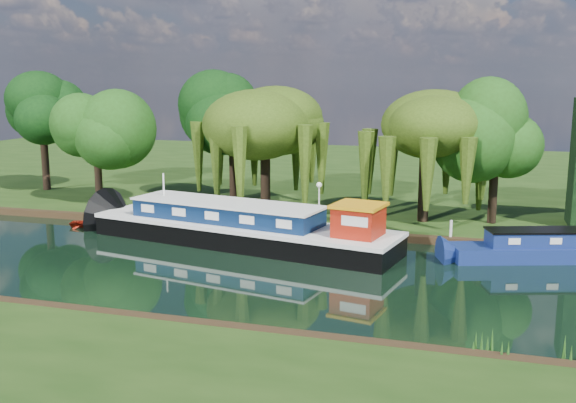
% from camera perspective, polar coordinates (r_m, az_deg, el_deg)
% --- Properties ---
extents(ground, '(120.00, 120.00, 0.00)m').
position_cam_1_polar(ground, '(32.63, -2.54, -6.23)').
color(ground, black).
extents(far_bank, '(120.00, 52.00, 0.45)m').
position_cam_1_polar(far_bank, '(64.98, 7.28, 2.41)').
color(far_bank, '#19330E').
rests_on(far_bank, ground).
extents(dutch_barge, '(19.41, 7.79, 4.00)m').
position_cam_1_polar(dutch_barge, '(37.75, -3.94, -2.34)').
color(dutch_barge, black).
rests_on(dutch_barge, ground).
extents(narrowboat, '(12.53, 5.82, 1.82)m').
position_cam_1_polar(narrowboat, '(37.64, 23.69, -3.81)').
color(narrowboat, navy).
rests_on(narrowboat, ground).
extents(red_dinghy, '(3.28, 2.67, 0.60)m').
position_cam_1_polar(red_dinghy, '(44.40, -16.97, -2.12)').
color(red_dinghy, maroon).
rests_on(red_dinghy, ground).
extents(willow_left, '(6.82, 6.82, 8.17)m').
position_cam_1_polar(willow_left, '(45.26, -2.05, 6.75)').
color(willow_left, black).
rests_on(willow_left, far_bank).
extents(willow_right, '(6.26, 6.26, 7.63)m').
position_cam_1_polar(willow_right, '(42.13, 12.15, 5.72)').
color(willow_right, black).
rests_on(willow_right, far_bank).
extents(tree_far_left, '(5.05, 5.05, 8.13)m').
position_cam_1_polar(tree_far_left, '(49.41, -16.72, 6.22)').
color(tree_far_left, black).
rests_on(tree_far_left, far_bank).
extents(tree_far_back, '(5.25, 5.25, 8.84)m').
position_cam_1_polar(tree_far_back, '(57.21, -21.02, 7.11)').
color(tree_far_back, black).
rests_on(tree_far_back, far_bank).
extents(tree_far_mid, '(5.49, 5.49, 8.98)m').
position_cam_1_polar(tree_far_mid, '(48.81, -4.96, 7.30)').
color(tree_far_mid, black).
rests_on(tree_far_mid, far_bank).
extents(tree_far_right, '(4.86, 4.86, 7.95)m').
position_cam_1_polar(tree_far_right, '(42.73, 18.03, 5.38)').
color(tree_far_right, black).
rests_on(tree_far_right, far_bank).
extents(lamppost, '(0.36, 0.36, 2.56)m').
position_cam_1_polar(lamppost, '(41.77, 2.78, 0.93)').
color(lamppost, silver).
rests_on(lamppost, far_bank).
extents(mooring_posts, '(19.16, 0.16, 1.00)m').
position_cam_1_polar(mooring_posts, '(40.30, 0.67, -1.54)').
color(mooring_posts, silver).
rests_on(mooring_posts, far_bank).
extents(reeds_near, '(33.70, 1.50, 1.10)m').
position_cam_1_polar(reeds_near, '(23.91, 7.35, -11.36)').
color(reeds_near, '#194612').
rests_on(reeds_near, ground).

